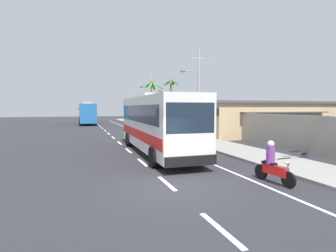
# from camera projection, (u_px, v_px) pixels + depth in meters

# --- Properties ---
(ground_plane) EXTENTS (160.00, 160.00, 0.00)m
(ground_plane) POSITION_uv_depth(u_px,v_px,m) (170.00, 186.00, 9.86)
(ground_plane) COLOR #28282D
(sidewalk_kerb) EXTENTS (3.20, 90.00, 0.14)m
(sidewalk_kerb) POSITION_uv_depth(u_px,v_px,m) (209.00, 143.00, 21.47)
(sidewalk_kerb) COLOR gray
(sidewalk_kerb) RESTS_ON ground
(lane_markings) EXTENTS (3.48, 71.29, 0.01)m
(lane_markings) POSITION_uv_depth(u_px,v_px,m) (139.00, 139.00, 24.58)
(lane_markings) COLOR white
(lane_markings) RESTS_ON ground
(boundary_wall) EXTENTS (0.24, 60.00, 2.39)m
(boundary_wall) POSITION_uv_depth(u_px,v_px,m) (225.00, 125.00, 26.39)
(boundary_wall) COLOR #9E998E
(boundary_wall) RESTS_ON ground
(coach_bus_foreground) EXTENTS (2.97, 11.60, 3.83)m
(coach_bus_foreground) POSITION_uv_depth(u_px,v_px,m) (156.00, 122.00, 16.93)
(coach_bus_foreground) COLOR silver
(coach_bus_foreground) RESTS_ON ground
(coach_bus_far_lane) EXTENTS (3.04, 12.49, 3.75)m
(coach_bus_far_lane) POSITION_uv_depth(u_px,v_px,m) (87.00, 113.00, 46.65)
(coach_bus_far_lane) COLOR #2366A8
(coach_bus_far_lane) RESTS_ON ground
(motorcycle_beside_bus) EXTENTS (0.56, 1.96, 1.62)m
(motorcycle_beside_bus) POSITION_uv_depth(u_px,v_px,m) (273.00, 166.00, 10.23)
(motorcycle_beside_bus) COLOR black
(motorcycle_beside_bus) RESTS_ON ground
(pedestrian_near_kerb) EXTENTS (0.36, 0.36, 1.74)m
(pedestrian_near_kerb) POSITION_uv_depth(u_px,v_px,m) (192.00, 126.00, 26.33)
(pedestrian_near_kerb) COLOR gold
(pedestrian_near_kerb) RESTS_ON sidewalk_kerb
(utility_pole_mid) EXTENTS (3.22, 0.24, 8.92)m
(utility_pole_mid) POSITION_uv_depth(u_px,v_px,m) (198.00, 89.00, 27.72)
(utility_pole_mid) COLOR #9E9E99
(utility_pole_mid) RESTS_ON ground
(utility_pole_far) EXTENTS (3.06, 0.24, 9.00)m
(utility_pole_far) POSITION_uv_depth(u_px,v_px,m) (151.00, 96.00, 45.67)
(utility_pole_far) COLOR #9E9E99
(utility_pole_far) RESTS_ON ground
(utility_pole_distant) EXTENTS (3.08, 0.24, 8.29)m
(utility_pole_distant) POSITION_uv_depth(u_px,v_px,m) (130.00, 101.00, 63.61)
(utility_pole_distant) COLOR #9E9E99
(utility_pole_distant) RESTS_ON ground
(palm_nearest) EXTENTS (2.83, 2.75, 5.78)m
(palm_nearest) POSITION_uv_depth(u_px,v_px,m) (160.00, 101.00, 43.60)
(palm_nearest) COLOR brown
(palm_nearest) RESTS_ON ground
(palm_second) EXTENTS (2.64, 2.49, 7.15)m
(palm_second) POSITION_uv_depth(u_px,v_px,m) (171.00, 95.00, 40.34)
(palm_second) COLOR brown
(palm_second) RESTS_ON ground
(palm_third) EXTENTS (3.78, 3.98, 6.95)m
(palm_third) POSITION_uv_depth(u_px,v_px,m) (151.00, 91.00, 41.08)
(palm_third) COLOR brown
(palm_third) RESTS_ON ground
(roadside_building) EXTENTS (14.28, 8.41, 3.50)m
(roadside_building) POSITION_uv_depth(u_px,v_px,m) (258.00, 118.00, 28.42)
(roadside_building) COLOR tan
(roadside_building) RESTS_ON ground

